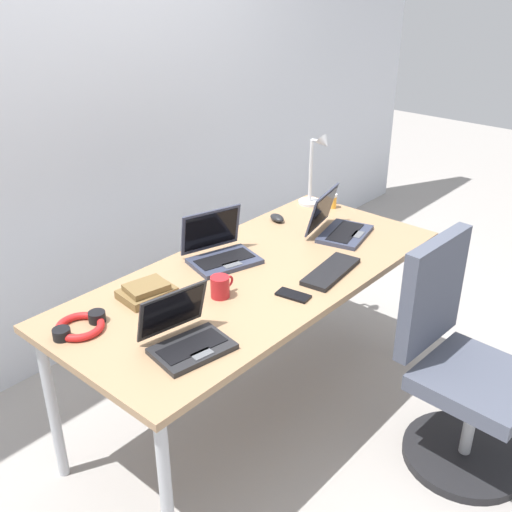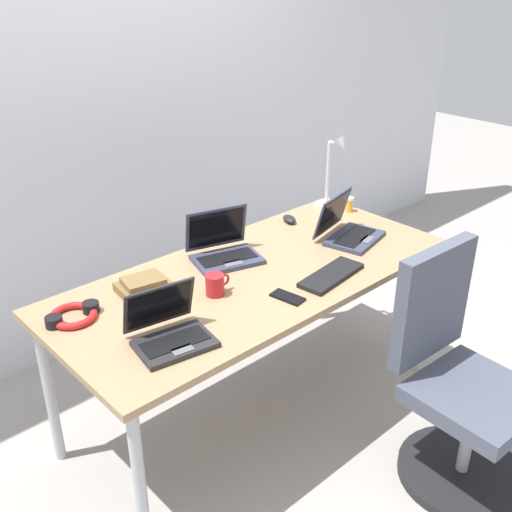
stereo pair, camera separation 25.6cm
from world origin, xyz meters
The scene contains 15 objects.
ground_plane centered at (0.00, 0.00, 0.00)m, with size 12.00×12.00×0.00m, color gray.
wall_back centered at (0.00, 1.10, 1.30)m, with size 6.00×0.13×2.60m.
desk centered at (0.00, 0.00, 0.68)m, with size 1.80×0.80×0.74m.
desk_lamp centered at (0.80, 0.28, 0.94)m, with size 0.12×0.18×0.40m.
laptop_front_left centered at (0.56, -0.04, 0.78)m, with size 0.34×0.31×0.21m.
laptop_near_mouse centered at (-0.01, 0.20, 0.78)m, with size 0.35×0.31×0.22m.
laptop_mid_desk centered at (-0.57, -0.18, 0.78)m, with size 0.30×0.28×0.20m.
external_keyboard centered at (0.21, -0.25, 0.75)m, with size 0.33×0.12×0.02m, color black.
computer_mouse centered at (0.49, 0.29, 0.76)m, with size 0.06×0.10×0.03m, color black.
cell_phone centered at (-0.05, -0.24, 0.74)m, with size 0.06×0.14×0.01m, color black.
headphones centered at (-0.75, 0.19, 0.76)m, with size 0.21×0.18×0.04m.
pill_bottle centered at (0.83, 0.18, 0.78)m, with size 0.04×0.04×0.08m.
book_stack centered at (-0.44, 0.19, 0.77)m, with size 0.22×0.17×0.06m.
coffee_mug centered at (-0.24, -0.03, 0.78)m, with size 0.11×0.08×0.09m.
office_chair centered at (0.35, -0.81, 0.40)m, with size 0.52×0.55×0.97m.
Camera 1 is at (-1.73, -1.51, 1.96)m, focal length 42.64 mm.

